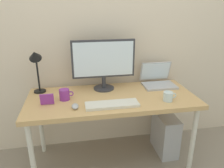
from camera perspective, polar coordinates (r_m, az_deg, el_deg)
The scene contains 12 objects.
ground_plane at distance 2.34m, azimuth 0.00°, elevation -19.19°, with size 6.00×6.00×0.00m, color gray.
back_wall at distance 2.19m, azimuth -1.88°, elevation 15.39°, with size 4.40×0.04×2.60m, color beige.
desk at distance 1.99m, azimuth 0.00°, elevation -4.85°, with size 1.51×0.66×0.70m.
monitor at distance 2.06m, azimuth -2.24°, elevation 5.91°, with size 0.60×0.20×0.48m.
laptop at distance 2.28m, azimuth 11.87°, elevation 1.20°, with size 0.32×0.28×0.22m.
desk_lamp at distance 2.06m, azimuth -19.40°, elevation 5.52°, with size 0.11×0.16×0.43m.
keyboard at distance 1.79m, azimuth 0.02°, elevation -5.40°, with size 0.44×0.14×0.02m, color silver.
mouse at distance 1.77m, azimuth -9.68°, elevation -5.79°, with size 0.06×0.09×0.03m, color #B2B2B7.
coffee_mug at distance 1.93m, azimuth -12.35°, elevation -2.73°, with size 0.12×0.09×0.09m.
glass_cup at distance 1.93m, azimuth 14.55°, elevation -3.18°, with size 0.12×0.08×0.08m.
photo_frame at distance 1.88m, azimuth -16.71°, elevation -3.85°, with size 0.11×0.02×0.09m, color purple.
computer_tower at distance 2.40m, azimuth 13.78°, elevation -12.53°, with size 0.18×0.36×0.42m, color #B2B2B7.
Camera 1 is at (-0.32, -1.77, 1.49)m, focal length 34.80 mm.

